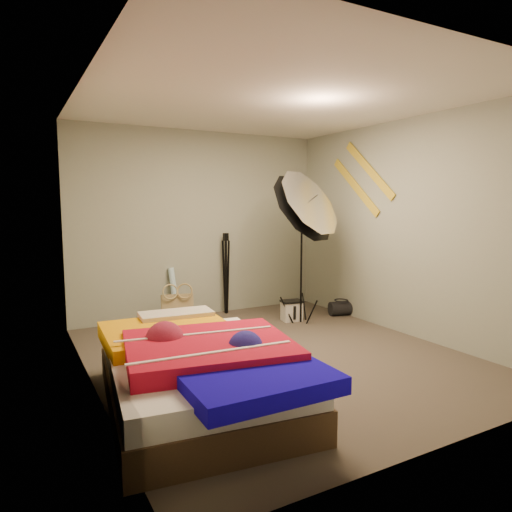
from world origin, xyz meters
TOP-DOWN VIEW (x-y plane):
  - floor at (0.00, 0.00)m, footprint 4.00×4.00m
  - ceiling at (0.00, 0.00)m, footprint 4.00×4.00m
  - wall_back at (0.00, 2.00)m, footprint 3.50×0.00m
  - wall_front at (0.00, -2.00)m, footprint 3.50×0.00m
  - wall_left at (-1.75, 0.00)m, footprint 0.00×4.00m
  - wall_right at (1.75, 0.00)m, footprint 0.00×4.00m
  - tote_bag at (-0.49, 1.58)m, footprint 0.43×0.26m
  - wrapping_roll at (-0.42, 1.90)m, footprint 0.15×0.21m
  - camera_case at (0.90, 1.09)m, footprint 0.27×0.21m
  - duffel_bag at (1.65, 1.00)m, footprint 0.36×0.27m
  - wall_stripe_upper at (1.73, 0.60)m, footprint 0.02×0.91m
  - wall_stripe_lower at (1.73, 0.85)m, footprint 0.02×0.91m
  - bed at (-1.10, -0.69)m, footprint 1.52×2.10m
  - photo_umbrella at (0.85, 0.81)m, footprint 1.07×0.97m
  - camera_tripod at (0.32, 1.87)m, footprint 0.06×0.06m

SIDE VIEW (x-z plane):
  - floor at x=0.00m, z-range 0.00..0.00m
  - duffel_bag at x=1.65m, z-range 0.00..0.19m
  - camera_case at x=0.90m, z-range 0.00..0.25m
  - tote_bag at x=-0.49m, z-range -0.01..0.40m
  - bed at x=-1.10m, z-range 0.00..0.55m
  - wrapping_roll at x=-0.42m, z-range 0.00..0.69m
  - camera_tripod at x=0.32m, z-range 0.08..1.21m
  - wall_back at x=0.00m, z-range -0.50..3.00m
  - wall_front at x=0.00m, z-range -0.50..3.00m
  - wall_left at x=-1.75m, z-range -0.75..3.25m
  - wall_right at x=1.75m, z-range -0.75..3.25m
  - photo_umbrella at x=0.85m, z-range 0.44..2.48m
  - wall_stripe_lower at x=1.73m, z-range 1.36..2.14m
  - wall_stripe_upper at x=1.73m, z-range 1.56..2.34m
  - ceiling at x=0.00m, z-range 2.50..2.50m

